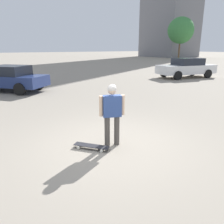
# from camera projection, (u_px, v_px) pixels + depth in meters

# --- Properties ---
(ground_plane) EXTENTS (220.00, 220.00, 0.00)m
(ground_plane) POSITION_uv_depth(u_px,v_px,m) (112.00, 145.00, 5.66)
(ground_plane) COLOR gray
(person) EXTENTS (0.35, 0.60, 1.58)m
(person) POSITION_uv_depth(u_px,v_px,m) (112.00, 110.00, 5.39)
(person) COLOR #4C4742
(person) RESTS_ON ground_plane
(skateboard) EXTENTS (0.82, 0.73, 0.09)m
(skateboard) POSITION_uv_depth(u_px,v_px,m) (92.00, 146.00, 5.41)
(skateboard) COLOR #232328
(skateboard) RESTS_ON ground_plane
(car_parked_near) EXTENTS (4.27, 4.09, 1.44)m
(car_parked_near) POSITION_uv_depth(u_px,v_px,m) (10.00, 78.00, 12.35)
(car_parked_near) COLOR navy
(car_parked_near) RESTS_ON ground_plane
(car_parked_far) EXTENTS (2.75, 5.05, 1.58)m
(car_parked_far) POSITION_uv_depth(u_px,v_px,m) (186.00, 68.00, 17.95)
(car_parked_far) COLOR silver
(car_parked_far) RESTS_ON ground_plane
(tree_distant) EXTENTS (5.36, 5.36, 8.45)m
(tree_distant) POSITION_uv_depth(u_px,v_px,m) (181.00, 30.00, 45.15)
(tree_distant) COLOR brown
(tree_distant) RESTS_ON ground_plane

